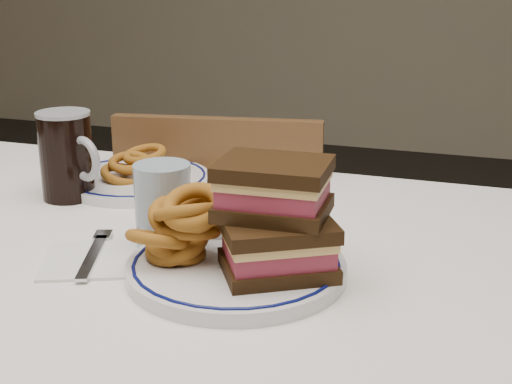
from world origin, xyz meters
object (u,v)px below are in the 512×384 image
(chair_far, at_px, (230,285))
(far_plate, at_px, (138,179))
(beer_mug, at_px, (67,155))
(main_plate, at_px, (236,267))
(reuben_sandwich, at_px, (276,217))

(chair_far, bearing_deg, far_plate, -108.49)
(beer_mug, bearing_deg, main_plate, -28.43)
(reuben_sandwich, xyz_separation_m, far_plate, (-0.34, 0.30, -0.07))
(chair_far, distance_m, reuben_sandwich, 0.71)
(reuben_sandwich, distance_m, far_plate, 0.46)
(main_plate, height_order, far_plate, main_plate)
(reuben_sandwich, relative_size, beer_mug, 1.13)
(reuben_sandwich, bearing_deg, main_plate, 174.55)
(main_plate, height_order, beer_mug, beer_mug)
(chair_far, bearing_deg, main_plate, -68.22)
(beer_mug, bearing_deg, chair_far, 65.90)
(chair_far, distance_m, main_plate, 0.65)
(chair_far, xyz_separation_m, far_plate, (-0.08, -0.24, 0.30))
(chair_far, xyz_separation_m, main_plate, (0.21, -0.53, 0.30))
(main_plate, relative_size, reuben_sandwich, 1.68)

